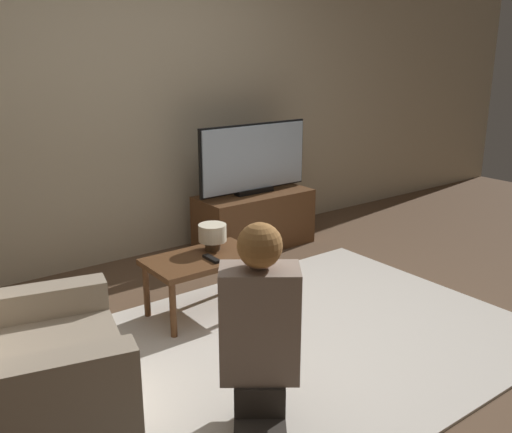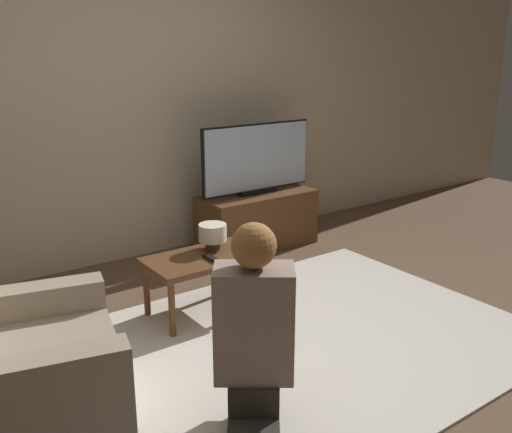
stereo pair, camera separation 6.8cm
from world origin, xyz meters
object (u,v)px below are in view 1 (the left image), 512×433
Objects in this scene: armchair at (24,379)px; table_lamp at (212,235)px; coffee_table at (203,264)px; person_kneeling at (260,331)px; tv at (254,158)px.

table_lamp is (1.38, 0.67, 0.19)m from armchair.
coffee_table is at bearing -150.01° from table_lamp.
coffee_table is at bearing -73.83° from person_kneeling.
tv is 2.76m from armchair.
armchair is (-1.26, -0.61, -0.03)m from coffee_table.
table_lamp reaches higher than coffee_table.
armchair reaches higher than person_kneeling.
armchair is 1.55m from table_lamp.
armchair is at bearing -153.94° from table_lamp.
tv is 5.81× the size of table_lamp.
tv is 2.46m from person_kneeling.
table_lamp is at bearing -50.77° from armchair.
person_kneeling is at bearing -108.36° from armchair.
person_kneeling reaches higher than coffee_table.
person_kneeling is (-0.41, -1.13, 0.14)m from coffee_table.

